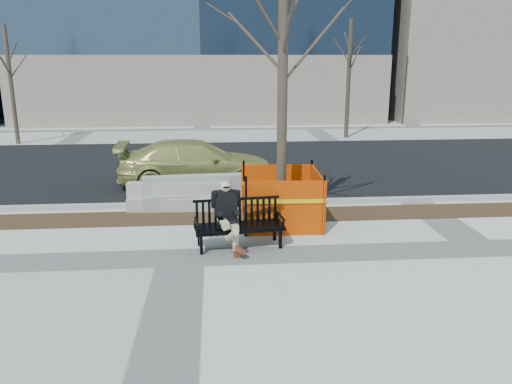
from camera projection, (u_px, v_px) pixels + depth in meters
ground at (181, 258)px, 9.97m from camera, size 120.00×120.00×0.00m
mulch_strip at (188, 217)px, 12.47m from camera, size 40.00×1.20×0.02m
asphalt_street at (196, 166)px, 18.44m from camera, size 60.00×10.40×0.01m
curb at (189, 204)px, 13.37m from camera, size 60.00×0.25×0.12m
bench at (239, 247)px, 10.53m from camera, size 1.96×0.91×1.01m
seated_man at (227, 247)px, 10.53m from camera, size 0.71×1.06×1.38m
tree_fence at (281, 223)px, 12.04m from camera, size 2.82×2.82×6.86m
sedan at (197, 185)px, 15.71m from camera, size 4.89×2.21×1.39m
jersey_barrier_left at (179, 210)px, 13.10m from camera, size 2.64×0.65×0.75m
jersey_barrier_right at (204, 208)px, 13.30m from camera, size 3.15×0.85×0.89m
far_tree_left at (18, 144)px, 23.24m from camera, size 2.63×2.63×5.67m
far_tree_right at (346, 137)px, 25.02m from camera, size 2.77×2.77×6.10m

